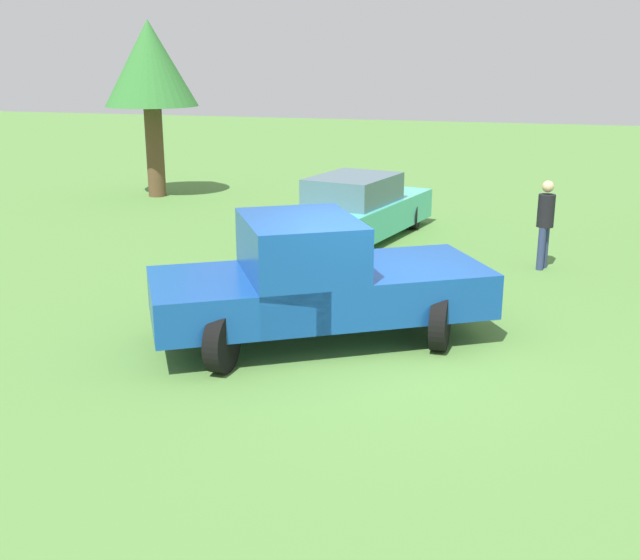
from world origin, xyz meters
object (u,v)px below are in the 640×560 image
person_bystander (545,219)px  tree_back_right (150,67)px  sedan_near (357,210)px  pickup_truck (312,278)px

person_bystander → tree_back_right: (5.15, 11.02, 2.71)m
person_bystander → tree_back_right: bearing=173.2°
person_bystander → tree_back_right: size_ratio=0.35×
sedan_near → person_bystander: person_bystander is taller
pickup_truck → sedan_near: 6.44m
pickup_truck → sedan_near: pickup_truck is taller
pickup_truck → tree_back_right: (10.13, 7.87, 2.74)m
pickup_truck → sedan_near: bearing=67.0°
sedan_near → tree_back_right: bearing=73.7°
sedan_near → person_bystander: size_ratio=2.92×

